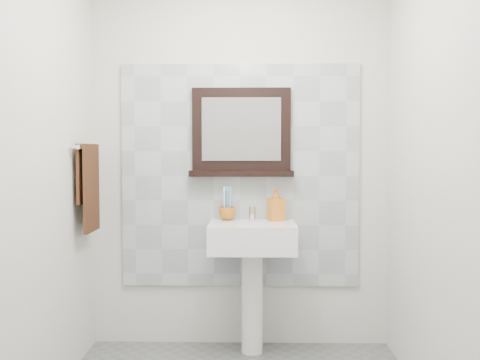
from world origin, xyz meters
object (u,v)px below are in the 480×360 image
pedestal_sink (252,251)px  framed_mirror (241,134)px  hand_towel (89,181)px  soap_dispenser (276,204)px  toothbrush_cup (227,214)px

pedestal_sink → framed_mirror: framed_mirror is taller
framed_mirror → hand_towel: 1.03m
pedestal_sink → framed_mirror: bearing=111.4°
soap_dispenser → hand_towel: 1.21m
hand_towel → soap_dispenser: bearing=9.9°
pedestal_sink → soap_dispenser: (0.16, 0.11, 0.29)m
hand_towel → framed_mirror: bearing=16.3°
pedestal_sink → hand_towel: size_ratio=1.75×
pedestal_sink → toothbrush_cup: bearing=142.8°
framed_mirror → toothbrush_cup: bearing=-147.4°
pedestal_sink → soap_dispenser: size_ratio=4.41×
pedestal_sink → hand_towel: (-1.02, -0.09, 0.46)m
toothbrush_cup → pedestal_sink: bearing=-37.2°
framed_mirror → hand_towel: size_ratio=1.27×
toothbrush_cup → hand_towel: 0.91m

